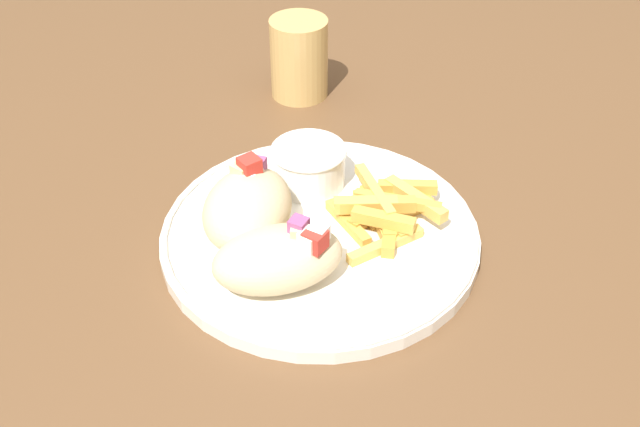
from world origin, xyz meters
The scene contains 7 objects.
table centered at (0.00, 0.00, 0.66)m, with size 1.55×1.55×0.71m.
plate centered at (0.01, 0.01, 0.72)m, with size 0.30×0.30×0.02m.
pita_sandwich_near centered at (-0.05, -0.04, 0.75)m, with size 0.12×0.09×0.06m.
pita_sandwich_far centered at (-0.05, 0.03, 0.76)m, with size 0.13×0.13×0.07m.
fries_pile centered at (0.07, -0.01, 0.74)m, with size 0.12×0.11×0.03m.
sauce_ramekin centered at (0.03, 0.08, 0.75)m, with size 0.08×0.08×0.04m.
water_glass centered at (0.11, 0.27, 0.76)m, with size 0.07×0.07×0.10m.
Camera 1 is at (-0.23, -0.47, 1.18)m, focal length 42.00 mm.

